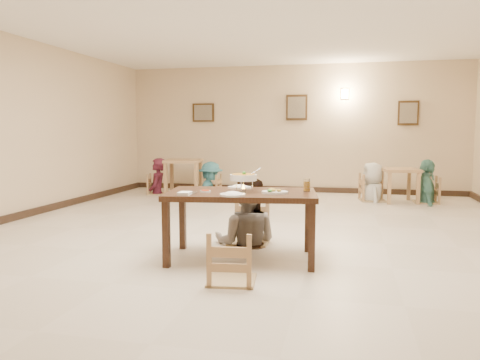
% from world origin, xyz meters
% --- Properties ---
extents(floor, '(10.00, 10.00, 0.00)m').
position_xyz_m(floor, '(0.00, 0.00, 0.00)').
color(floor, beige).
rests_on(floor, ground).
extents(ceiling, '(10.00, 10.00, 0.00)m').
position_xyz_m(ceiling, '(0.00, 0.00, 3.00)').
color(ceiling, white).
rests_on(ceiling, wall_back).
extents(wall_back, '(10.00, 0.00, 10.00)m').
position_xyz_m(wall_back, '(0.00, 5.00, 1.50)').
color(wall_back, beige).
rests_on(wall_back, floor).
extents(baseboard_back, '(8.00, 0.06, 0.12)m').
position_xyz_m(baseboard_back, '(0.00, 4.97, 0.06)').
color(baseboard_back, black).
rests_on(baseboard_back, floor).
extents(baseboard_left, '(0.06, 10.00, 0.12)m').
position_xyz_m(baseboard_left, '(-3.97, 0.00, 0.06)').
color(baseboard_left, black).
rests_on(baseboard_left, floor).
extents(picture_a, '(0.55, 0.04, 0.45)m').
position_xyz_m(picture_a, '(-2.20, 4.96, 1.90)').
color(picture_a, '#382411').
rests_on(picture_a, wall_back).
extents(picture_b, '(0.50, 0.04, 0.60)m').
position_xyz_m(picture_b, '(0.10, 4.96, 2.00)').
color(picture_b, '#382411').
rests_on(picture_b, wall_back).
extents(picture_c, '(0.45, 0.04, 0.55)m').
position_xyz_m(picture_c, '(2.60, 4.96, 1.85)').
color(picture_c, '#382411').
rests_on(picture_c, wall_back).
extents(wall_sconce, '(0.16, 0.05, 0.22)m').
position_xyz_m(wall_sconce, '(1.20, 4.96, 2.30)').
color(wall_sconce, '#FFD88C').
rests_on(wall_sconce, wall_back).
extents(main_table, '(1.76, 1.13, 0.77)m').
position_xyz_m(main_table, '(0.14, -1.11, 0.69)').
color(main_table, '#382014').
rests_on(main_table, floor).
extents(chair_far, '(0.51, 0.51, 1.08)m').
position_xyz_m(chair_far, '(0.06, -0.32, 0.54)').
color(chair_far, tan).
rests_on(chair_far, floor).
extents(chair_near, '(0.45, 0.45, 0.96)m').
position_xyz_m(chair_near, '(0.22, -1.91, 0.48)').
color(chair_near, tan).
rests_on(chair_near, floor).
extents(main_diner, '(0.88, 0.70, 1.74)m').
position_xyz_m(main_diner, '(0.04, -0.40, 0.87)').
color(main_diner, gray).
rests_on(main_diner, floor).
extents(curry_warmer, '(0.34, 0.30, 0.27)m').
position_xyz_m(curry_warmer, '(0.16, -1.11, 0.93)').
color(curry_warmer, silver).
rests_on(curry_warmer, main_table).
extents(rice_plate_far, '(0.29, 0.29, 0.06)m').
position_xyz_m(rice_plate_far, '(0.05, -0.82, 0.79)').
color(rice_plate_far, white).
rests_on(rice_plate_far, main_table).
extents(rice_plate_near, '(0.27, 0.27, 0.06)m').
position_xyz_m(rice_plate_near, '(0.12, -1.45, 0.79)').
color(rice_plate_near, white).
rests_on(rice_plate_near, main_table).
extents(fried_plate, '(0.29, 0.29, 0.06)m').
position_xyz_m(fried_plate, '(0.52, -1.18, 0.79)').
color(fried_plate, white).
rests_on(fried_plate, main_table).
extents(chili_dish, '(0.12, 0.12, 0.02)m').
position_xyz_m(chili_dish, '(-0.25, -1.25, 0.79)').
color(chili_dish, white).
rests_on(chili_dish, main_table).
extents(napkin_cutlery, '(0.15, 0.25, 0.03)m').
position_xyz_m(napkin_cutlery, '(-0.39, -1.49, 0.79)').
color(napkin_cutlery, white).
rests_on(napkin_cutlery, main_table).
extents(drink_glass, '(0.08, 0.08, 0.15)m').
position_xyz_m(drink_glass, '(0.85, -0.94, 0.84)').
color(drink_glass, white).
rests_on(drink_glass, main_table).
extents(bg_table_left, '(0.93, 0.93, 0.80)m').
position_xyz_m(bg_table_left, '(-2.34, 3.86, 0.66)').
color(bg_table_left, tan).
rests_on(bg_table_left, floor).
extents(bg_table_right, '(0.81, 0.81, 0.69)m').
position_xyz_m(bg_table_right, '(2.34, 3.78, 0.56)').
color(bg_table_right, tan).
rests_on(bg_table_right, floor).
extents(bg_chair_ll, '(0.41, 0.41, 0.88)m').
position_xyz_m(bg_chair_ll, '(-2.96, 3.80, 0.44)').
color(bg_chair_ll, tan).
rests_on(bg_chair_ll, floor).
extents(bg_chair_lr, '(0.42, 0.42, 0.89)m').
position_xyz_m(bg_chair_lr, '(-1.72, 3.92, 0.45)').
color(bg_chair_lr, tan).
rests_on(bg_chair_lr, floor).
extents(bg_chair_rl, '(0.50, 0.50, 1.06)m').
position_xyz_m(bg_chair_rl, '(1.82, 3.86, 0.53)').
color(bg_chair_rl, tan).
rests_on(bg_chair_rl, floor).
extents(bg_chair_rr, '(0.47, 0.47, 1.01)m').
position_xyz_m(bg_chair_rr, '(2.86, 3.80, 0.50)').
color(bg_chair_rr, tan).
rests_on(bg_chair_rr, floor).
extents(bg_diner_a, '(0.52, 0.68, 1.66)m').
position_xyz_m(bg_diner_a, '(-2.96, 3.80, 0.83)').
color(bg_diner_a, '#541A2D').
rests_on(bg_diner_a, floor).
extents(bg_diner_b, '(0.57, 0.98, 1.52)m').
position_xyz_m(bg_diner_b, '(-1.72, 3.92, 0.76)').
color(bg_diner_b, teal).
rests_on(bg_diner_b, floor).
extents(bg_diner_c, '(0.64, 0.86, 1.60)m').
position_xyz_m(bg_diner_c, '(1.82, 3.86, 0.80)').
color(bg_diner_c, silver).
rests_on(bg_diner_c, floor).
extents(bg_diner_d, '(0.45, 1.04, 1.77)m').
position_xyz_m(bg_diner_d, '(2.86, 3.80, 0.88)').
color(bg_diner_d, '#579A89').
rests_on(bg_diner_d, floor).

